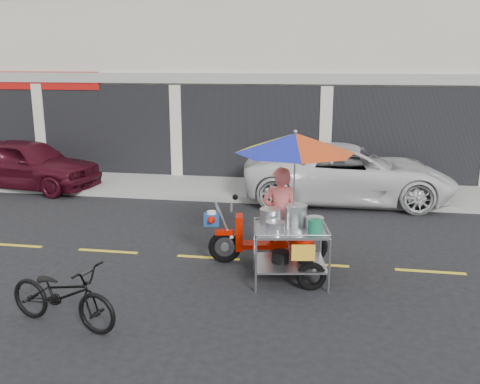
% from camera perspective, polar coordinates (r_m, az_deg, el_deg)
% --- Properties ---
extents(ground, '(90.00, 90.00, 0.00)m').
position_cam_1_polar(ground, '(9.89, 8.06, -7.67)').
color(ground, black).
extents(sidewalk, '(45.00, 3.00, 0.15)m').
position_cam_1_polar(sidewalk, '(15.13, 8.83, 0.18)').
color(sidewalk, gray).
rests_on(sidewalk, ground).
extents(shophouse_block, '(36.00, 8.11, 10.40)m').
position_cam_1_polar(shophouse_block, '(19.98, 18.03, 15.00)').
color(shophouse_block, beige).
rests_on(shophouse_block, ground).
extents(centerline, '(42.00, 0.10, 0.01)m').
position_cam_1_polar(centerline, '(9.89, 8.06, -7.65)').
color(centerline, gold).
rests_on(centerline, ground).
extents(maroon_sedan, '(4.48, 2.34, 1.46)m').
position_cam_1_polar(maroon_sedan, '(16.52, -21.79, 2.82)').
color(maroon_sedan, '#3D0A17').
rests_on(maroon_sedan, ground).
extents(white_pickup, '(5.55, 2.80, 1.50)m').
position_cam_1_polar(white_pickup, '(14.21, 11.52, 1.98)').
color(white_pickup, silver).
rests_on(white_pickup, ground).
extents(near_bicycle, '(1.86, 1.02, 0.93)m').
position_cam_1_polar(near_bicycle, '(7.90, -18.42, -10.33)').
color(near_bicycle, black).
rests_on(near_bicycle, ground).
extents(food_vendor_rig, '(2.78, 2.25, 2.54)m').
position_cam_1_polar(food_vendor_rig, '(8.99, 5.10, 0.87)').
color(food_vendor_rig, black).
rests_on(food_vendor_rig, ground).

